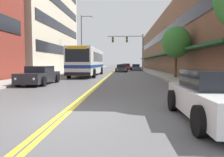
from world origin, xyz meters
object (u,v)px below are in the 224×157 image
city_bus (88,61)px  street_tree_right_mid (176,42)px  fire_hydrant (189,80)px  car_navy_moving_lead (122,66)px  car_dark_grey_moving_second (122,68)px  traffic_signal_mast (131,45)px  car_slate_blue_parked_right_mid (136,67)px  car_white_parked_right_foreground (218,98)px  car_charcoal_parked_left_near (39,76)px  car_black_parked_left_far (88,68)px  street_lamp_left_far (83,39)px  car_red_moving_third (126,67)px

city_bus → street_tree_right_mid: bearing=-24.8°
street_tree_right_mid → fire_hydrant: (-1.09, -8.32, -3.13)m
car_navy_moving_lead → car_dark_grey_moving_second: (0.03, -21.34, 0.01)m
city_bus → car_navy_moving_lead: size_ratio=2.70×
traffic_signal_mast → car_slate_blue_parked_right_mid: bearing=78.8°
car_slate_blue_parked_right_mid → car_navy_moving_lead: car_slate_blue_parked_right_mid is taller
car_white_parked_right_foreground → car_navy_moving_lead: bearing=93.2°
car_slate_blue_parked_right_mid → car_charcoal_parked_left_near: bearing=-106.3°
car_black_parked_left_far → traffic_signal_mast: 8.59m
car_charcoal_parked_left_near → car_black_parked_left_far: 21.95m
car_slate_blue_parked_right_mid → street_lamp_left_far: bearing=-136.4°
car_black_parked_left_far → car_white_parked_right_foreground: car_black_parked_left_far is taller
car_black_parked_left_far → car_slate_blue_parked_right_mid: bearing=42.4°
city_bus → car_white_parked_right_foreground: size_ratio=2.85×
car_charcoal_parked_left_near → traffic_signal_mast: size_ratio=0.74×
car_black_parked_left_far → street_lamp_left_far: size_ratio=0.49×
car_black_parked_left_far → city_bus: bearing=-80.7°
city_bus → street_lamp_left_far: 11.10m
city_bus → car_dark_grey_moving_second: size_ratio=2.64×
car_dark_grey_moving_second → street_lamp_left_far: size_ratio=0.50×
car_slate_blue_parked_right_mid → car_red_moving_third: car_red_moving_third is taller
car_slate_blue_parked_right_mid → fire_hydrant: car_slate_blue_parked_right_mid is taller
car_slate_blue_parked_right_mid → street_lamp_left_far: size_ratio=0.48×
city_bus → fire_hydrant: city_bus is taller
car_black_parked_left_far → car_navy_moving_lead: bearing=75.5°
city_bus → traffic_signal_mast: traffic_signal_mast is taller
car_black_parked_left_far → car_charcoal_parked_left_near: bearing=-90.1°
car_slate_blue_parked_right_mid → car_dark_grey_moving_second: size_ratio=0.98×
car_charcoal_parked_left_near → street_lamp_left_far: bearing=91.8°
car_charcoal_parked_left_near → street_lamp_left_far: street_lamp_left_far is taller
car_dark_grey_moving_second → city_bus: bearing=-108.2°
car_dark_grey_moving_second → traffic_signal_mast: traffic_signal_mast is taller
car_red_moving_third → street_lamp_left_far: bearing=-120.2°
car_navy_moving_lead → traffic_signal_mast: 21.29m
car_slate_blue_parked_right_mid → traffic_signal_mast: size_ratio=0.69×
car_black_parked_left_far → car_slate_blue_parked_right_mid: car_black_parked_left_far is taller
street_tree_right_mid → car_black_parked_left_far: bearing=126.2°
car_dark_grey_moving_second → car_navy_moving_lead: bearing=90.1°
traffic_signal_mast → street_lamp_left_far: street_lamp_left_far is taller
traffic_signal_mast → car_black_parked_left_far: bearing=-168.6°
car_black_parked_left_far → car_navy_moving_lead: car_black_parked_left_far is taller
car_navy_moving_lead → street_lamp_left_far: 24.67m
car_charcoal_parked_left_near → car_dark_grey_moving_second: 23.65m
street_lamp_left_far → car_navy_moving_lead: bearing=74.5°
fire_hydrant → street_lamp_left_far: bearing=115.6°
car_white_parked_right_foreground → car_red_moving_third: 43.60m
car_slate_blue_parked_right_mid → street_lamp_left_far: street_lamp_left_far is taller
traffic_signal_mast → city_bus: bearing=-113.9°
car_red_moving_third → traffic_signal_mast: (0.65, -10.32, 4.09)m
car_black_parked_left_far → street_lamp_left_far: 4.99m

